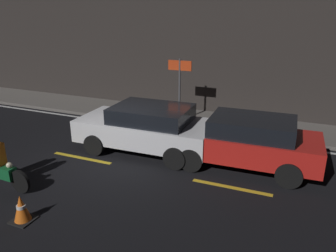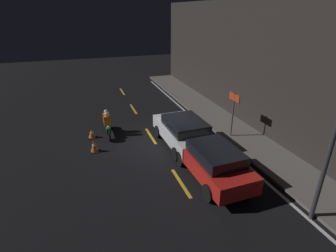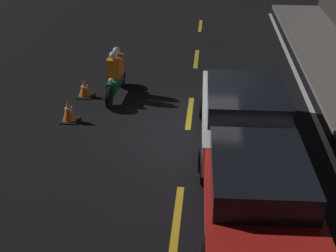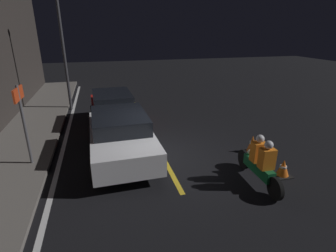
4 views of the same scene
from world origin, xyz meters
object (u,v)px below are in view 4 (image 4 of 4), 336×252
Objects in this scene: taxi_red at (113,109)px; shop_sign at (21,110)px; street_lamp at (63,45)px; motorcycle at (261,162)px; traffic_cone_mid at (252,144)px; traffic_cone_near at (283,168)px; sedan_white at (121,135)px.

shop_sign is at bearing -43.85° from taxi_red.
taxi_red is 4.47m from street_lamp.
traffic_cone_mid is at bearing -24.69° from motorcycle.
motorcycle is at bearing -147.61° from street_lamp.
taxi_red reaches higher than traffic_cone_near.
shop_sign reaches higher than traffic_cone_mid.
traffic_cone_near is 1.61m from traffic_cone_mid.
shop_sign is (-2.97, 2.68, 1.04)m from taxi_red.
traffic_cone_near is at bearing -108.92° from shop_sign.
sedan_white is 3.00m from taxi_red.
sedan_white is 6.93m from street_lamp.
shop_sign is at bearing 83.43° from traffic_cone_mid.
motorcycle is at bearing 100.15° from traffic_cone_near.
shop_sign is (2.42, 7.06, 1.57)m from traffic_cone_near.
taxi_red is 0.71× the size of street_lamp.
motorcycle is at bearing -112.66° from shop_sign.
motorcycle is 3.64× the size of traffic_cone_mid.
traffic_cone_near is 0.21× the size of shop_sign.
motorcycle is 0.90× the size of shop_sign.
street_lamp is at bearing -162.74° from sedan_white.
taxi_red is (3.00, 0.05, -0.00)m from sedan_white.
shop_sign reaches higher than traffic_cone_near.
shop_sign is (0.03, 2.72, 1.03)m from sedan_white.
motorcycle reaches higher than traffic_cone_mid.
traffic_cone_near is 11.08m from street_lamp.
traffic_cone_near is at bearing -179.79° from traffic_cone_mid.
taxi_red is 4.13m from shop_sign.
street_lamp is at bearing -149.18° from taxi_red.
sedan_white is 0.73× the size of street_lamp.
traffic_cone_mid is at bearing 0.21° from traffic_cone_near.
sedan_white is 7.10× the size of traffic_cone_mid.
taxi_red is 5.81m from traffic_cone_mid.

